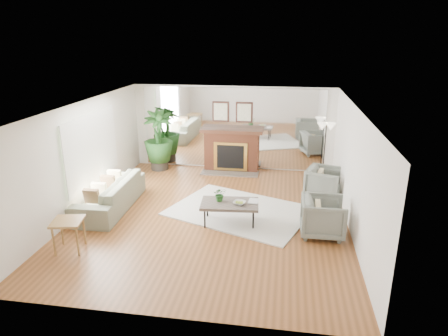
% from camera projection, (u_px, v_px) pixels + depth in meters
% --- Properties ---
extents(ground, '(7.00, 7.00, 0.00)m').
position_uv_depth(ground, '(212.00, 215.00, 9.09)').
color(ground, brown).
rests_on(ground, ground).
extents(wall_left, '(0.02, 7.00, 2.50)m').
position_uv_depth(wall_left, '(83.00, 157.00, 9.13)').
color(wall_left, white).
rests_on(wall_left, ground).
extents(wall_right, '(0.02, 7.00, 2.50)m').
position_uv_depth(wall_right, '(353.00, 170.00, 8.25)').
color(wall_right, white).
rests_on(wall_right, ground).
extents(wall_back, '(6.00, 0.02, 2.50)m').
position_uv_depth(wall_back, '(233.00, 128.00, 11.96)').
color(wall_back, white).
rests_on(wall_back, ground).
extents(mirror_panel, '(5.40, 0.04, 2.40)m').
position_uv_depth(mirror_panel, '(232.00, 128.00, 11.94)').
color(mirror_panel, silver).
rests_on(mirror_panel, wall_back).
extents(window_panel, '(0.04, 2.40, 1.50)m').
position_uv_depth(window_panel, '(92.00, 148.00, 9.47)').
color(window_panel, '#B2E09E').
rests_on(window_panel, wall_left).
extents(fireplace, '(1.85, 0.83, 2.05)m').
position_uv_depth(fireplace, '(231.00, 149.00, 11.93)').
color(fireplace, brown).
rests_on(fireplace, ground).
extents(area_rug, '(3.62, 3.12, 0.03)m').
position_uv_depth(area_rug, '(239.00, 211.00, 9.28)').
color(area_rug, silver).
rests_on(area_rug, ground).
extents(coffee_table, '(1.28, 0.82, 0.49)m').
position_uv_depth(coffee_table, '(230.00, 204.00, 8.57)').
color(coffee_table, '#5D5149').
rests_on(coffee_table, ground).
extents(sofa, '(1.00, 2.44, 0.71)m').
position_uv_depth(sofa, '(110.00, 194.00, 9.38)').
color(sofa, gray).
rests_on(sofa, ground).
extents(armchair_back, '(1.07, 1.06, 0.78)m').
position_uv_depth(armchair_back, '(324.00, 183.00, 9.98)').
color(armchair_back, slate).
rests_on(armchair_back, ground).
extents(armchair_front, '(0.88, 0.85, 0.79)m').
position_uv_depth(armchair_front, '(323.00, 217.00, 8.10)').
color(armchair_front, slate).
rests_on(armchair_front, ground).
extents(side_table, '(0.64, 0.64, 0.62)m').
position_uv_depth(side_table, '(68.00, 225.00, 7.48)').
color(side_table, olive).
rests_on(side_table, ground).
extents(potted_ficus, '(1.09, 1.09, 1.81)m').
position_uv_depth(potted_ficus, '(158.00, 138.00, 11.92)').
color(potted_ficus, black).
rests_on(potted_ficus, ground).
extents(floor_lamp, '(0.52, 0.29, 1.59)m').
position_uv_depth(floor_lamp, '(326.00, 131.00, 11.14)').
color(floor_lamp, black).
rests_on(floor_lamp, ground).
extents(tabletop_plant, '(0.33, 0.30, 0.31)m').
position_uv_depth(tabletop_plant, '(220.00, 194.00, 8.60)').
color(tabletop_plant, '#2A5920').
rests_on(tabletop_plant, coffee_table).
extents(fruit_bowl, '(0.31, 0.31, 0.06)m').
position_uv_depth(fruit_bowl, '(239.00, 203.00, 8.46)').
color(fruit_bowl, olive).
rests_on(fruit_bowl, coffee_table).
extents(book, '(0.24, 0.31, 0.02)m').
position_uv_depth(book, '(249.00, 201.00, 8.63)').
color(book, olive).
rests_on(book, coffee_table).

